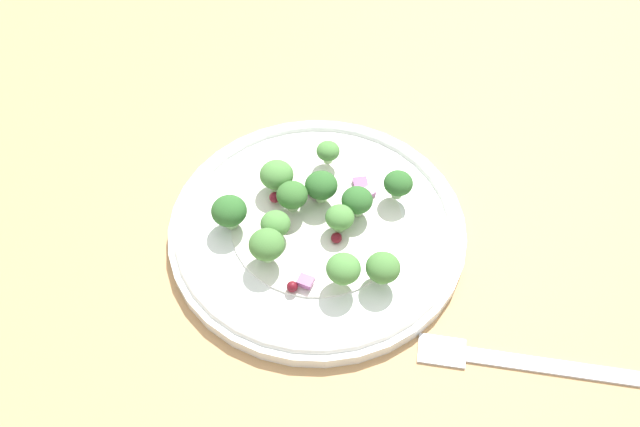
# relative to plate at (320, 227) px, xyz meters

# --- Properties ---
(ground_plane) EXTENTS (1.80, 1.80, 0.02)m
(ground_plane) POSITION_rel_plate_xyz_m (0.00, -0.02, -0.02)
(ground_plane) COLOR tan
(plate) EXTENTS (0.26, 0.26, 0.02)m
(plate) POSITION_rel_plate_xyz_m (0.00, 0.00, 0.00)
(plate) COLOR white
(plate) RESTS_ON ground_plane
(dressing_pool) EXTENTS (0.15, 0.15, 0.00)m
(dressing_pool) POSITION_rel_plate_xyz_m (-0.00, -0.00, 0.00)
(dressing_pool) COLOR white
(dressing_pool) RESTS_ON plate
(broccoli_floret_0) EXTENTS (0.02, 0.02, 0.02)m
(broccoli_floret_0) POSITION_rel_plate_xyz_m (-0.02, 0.01, 0.02)
(broccoli_floret_0) COLOR #ADD18E
(broccoli_floret_0) RESTS_ON plate
(broccoli_floret_1) EXTENTS (0.03, 0.03, 0.03)m
(broccoli_floret_1) POSITION_rel_plate_xyz_m (-0.03, -0.01, 0.02)
(broccoli_floret_1) COLOR #9EC684
(broccoli_floret_1) RESTS_ON plate
(broccoli_floret_2) EXTENTS (0.03, 0.03, 0.03)m
(broccoli_floret_2) POSITION_rel_plate_xyz_m (0.03, -0.01, 0.03)
(broccoli_floret_2) COLOR #8EB77A
(broccoli_floret_2) RESTS_ON plate
(broccoli_floret_3) EXTENTS (0.03, 0.03, 0.03)m
(broccoli_floret_3) POSITION_rel_plate_xyz_m (-0.06, -0.04, 0.03)
(broccoli_floret_3) COLOR #8EB77A
(broccoli_floret_3) RESTS_ON plate
(broccoli_floret_4) EXTENTS (0.03, 0.03, 0.03)m
(broccoli_floret_4) POSITION_rel_plate_xyz_m (0.04, -0.03, 0.02)
(broccoli_floret_4) COLOR #9EC684
(broccoli_floret_4) RESTS_ON plate
(broccoli_floret_5) EXTENTS (0.03, 0.03, 0.03)m
(broccoli_floret_5) POSITION_rel_plate_xyz_m (-0.03, 0.06, 0.03)
(broccoli_floret_5) COLOR #9EC684
(broccoli_floret_5) RESTS_ON plate
(broccoli_floret_6) EXTENTS (0.02, 0.02, 0.02)m
(broccoli_floret_6) POSITION_rel_plate_xyz_m (-0.00, -0.07, 0.02)
(broccoli_floret_6) COLOR #ADD18E
(broccoli_floret_6) RESTS_ON plate
(broccoli_floret_7) EXTENTS (0.03, 0.03, 0.03)m
(broccoli_floret_7) POSITION_rel_plate_xyz_m (0.07, 0.01, 0.02)
(broccoli_floret_7) COLOR #8EB77A
(broccoli_floret_7) RESTS_ON plate
(broccoli_floret_8) EXTENTS (0.02, 0.02, 0.03)m
(broccoli_floret_8) POSITION_rel_plate_xyz_m (0.03, 0.02, 0.02)
(broccoli_floret_8) COLOR #8EB77A
(broccoli_floret_8) RESTS_ON plate
(broccoli_floret_9) EXTENTS (0.03, 0.03, 0.03)m
(broccoli_floret_9) POSITION_rel_plate_xyz_m (-0.06, 0.05, 0.02)
(broccoli_floret_9) COLOR #9EC684
(broccoli_floret_9) RESTS_ON plate
(broccoli_floret_10) EXTENTS (0.03, 0.03, 0.03)m
(broccoli_floret_10) POSITION_rel_plate_xyz_m (-0.00, -0.02, 0.03)
(broccoli_floret_10) COLOR #9EC684
(broccoli_floret_10) RESTS_ON plate
(broccoli_floret_11) EXTENTS (0.03, 0.03, 0.03)m
(broccoli_floret_11) POSITION_rel_plate_xyz_m (0.04, 0.04, 0.03)
(broccoli_floret_11) COLOR #9EC684
(broccoli_floret_11) RESTS_ON plate
(cranberry_0) EXTENTS (0.01, 0.01, 0.01)m
(cranberry_0) POSITION_rel_plate_xyz_m (0.01, 0.07, 0.01)
(cranberry_0) COLOR maroon
(cranberry_0) RESTS_ON plate
(cranberry_1) EXTENTS (0.01, 0.01, 0.01)m
(cranberry_1) POSITION_rel_plate_xyz_m (0.03, 0.01, 0.01)
(cranberry_1) COLOR maroon
(cranberry_1) RESTS_ON plate
(cranberry_2) EXTENTS (0.01, 0.01, 0.01)m
(cranberry_2) POSITION_rel_plate_xyz_m (0.04, -0.02, 0.01)
(cranberry_2) COLOR maroon
(cranberry_2) RESTS_ON plate
(cranberry_3) EXTENTS (0.01, 0.01, 0.01)m
(cranberry_3) POSITION_rel_plate_xyz_m (-0.02, 0.02, 0.01)
(cranberry_3) COLOR maroon
(cranberry_3) RESTS_ON plate
(cranberry_4) EXTENTS (0.01, 0.01, 0.01)m
(cranberry_4) POSITION_rel_plate_xyz_m (-0.05, 0.04, 0.01)
(cranberry_4) COLOR maroon
(cranberry_4) RESTS_ON plate
(onion_bit_0) EXTENTS (0.01, 0.01, 0.01)m
(onion_bit_0) POSITION_rel_plate_xyz_m (-0.04, -0.04, 0.01)
(onion_bit_0) COLOR #A35B93
(onion_bit_0) RESTS_ON plate
(onion_bit_1) EXTENTS (0.01, 0.01, 0.01)m
(onion_bit_1) POSITION_rel_plate_xyz_m (-0.00, 0.06, 0.01)
(onion_bit_1) COLOR #934C84
(onion_bit_1) RESTS_ON plate
(onion_bit_2) EXTENTS (0.02, 0.02, 0.01)m
(onion_bit_2) POSITION_rel_plate_xyz_m (-0.03, -0.05, 0.01)
(onion_bit_2) COLOR #843D75
(onion_bit_2) RESTS_ON plate
(onion_bit_3) EXTENTS (0.02, 0.01, 0.00)m
(onion_bit_3) POSITION_rel_plate_xyz_m (0.01, -0.03, 0.01)
(onion_bit_3) COLOR #843D75
(onion_bit_3) RESTS_ON plate
(fork) EXTENTS (0.19, 0.02, 0.01)m
(fork) POSITION_rel_plate_xyz_m (-0.17, 0.10, -0.01)
(fork) COLOR silver
(fork) RESTS_ON ground_plane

